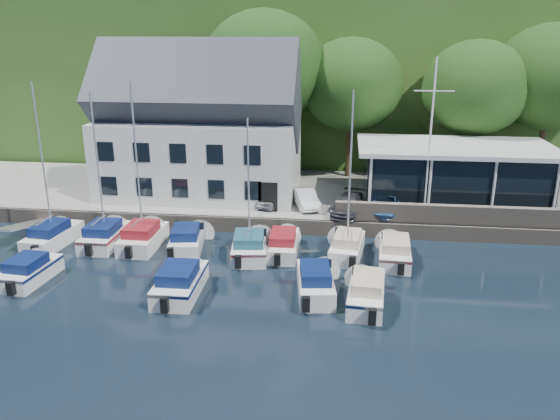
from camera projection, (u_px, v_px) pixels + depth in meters
The scene contains 31 objects.
ground at pixel (263, 319), 24.99m from camera, with size 180.00×180.00×0.00m, color black.
quay at pixel (297, 197), 41.33m from camera, with size 60.00×13.00×1.00m, color gray.
quay_face at pixel (288, 227), 35.20m from camera, with size 60.00×0.30×1.00m, color #706559.
hillside at pixel (324, 62), 80.91m from camera, with size 160.00×75.00×16.00m, color #274D1D.
field_patch at pixel (379, 5), 84.98m from camera, with size 50.00×30.00×0.30m, color #576733.
harbor_building at pixel (200, 134), 39.64m from camera, with size 14.40×8.20×8.70m, color silver, non-canonical shape.
club_pavilion at pixel (453, 174), 37.88m from camera, with size 13.20×7.20×4.10m, color black, non-canonical shape.
seawall at pixel (480, 216), 33.89m from camera, with size 18.00×0.50×1.20m, color #706559.
gangway at pixel (32, 234), 35.32m from camera, with size 1.20×6.00×1.40m, color silver, non-canonical shape.
car_silver at pixel (271, 197), 37.72m from camera, with size 1.37×3.40×1.16m, color #B4B4B9.
car_white at pixel (305, 198), 37.38m from camera, with size 1.29×3.71×1.22m, color white.
car_dgrey at pixel (348, 204), 36.01m from camera, with size 1.71×4.20×1.22m, color #313237.
car_blue at pixel (386, 203), 36.18m from camera, with size 1.55×3.93×1.34m, color #2D528A.
flagpole at pixel (430, 140), 34.13m from camera, with size 2.41×0.20×10.05m, color silver, non-canonical shape.
tree_1 at pixel (161, 121), 44.80m from camera, with size 6.47×6.47×8.85m, color black, non-canonical shape.
tree_2 at pixel (264, 96), 43.30m from camera, with size 9.66×9.66×13.20m, color black, non-canonical shape.
tree_3 at pixel (350, 109), 43.71m from camera, with size 8.13×8.13×11.10m, color black, non-canonical shape.
tree_4 at pixel (473, 113), 41.95m from camera, with size 8.03×8.03×10.97m, color black, non-canonical shape.
tree_5 at pixel (547, 105), 41.96m from camera, with size 8.91×8.91×12.17m, color black, non-canonical shape.
boat_r1_0 at pixel (44, 173), 32.12m from camera, with size 1.88×6.30×9.10m, color silver, non-canonical shape.
boat_r1_1 at pixel (99, 174), 32.19m from camera, with size 2.11×5.88×9.00m, color silver, non-canonical shape.
boat_r1_2 at pixel (138, 174), 31.87m from camera, with size 2.17×6.03×9.17m, color silver, non-canonical shape.
boat_r1_3 at pixel (187, 237), 32.80m from camera, with size 1.95×5.69×1.43m, color silver, non-canonical shape.
boat_r1_4 at pixel (249, 182), 30.49m from camera, with size 2.16×5.67×8.99m, color silver, non-canonical shape.
boat_r1_5 at pixel (283, 242), 32.20m from camera, with size 1.83×6.02×1.37m, color silver, non-canonical shape.
boat_r1_6 at pixel (350, 182), 30.56m from camera, with size 1.83×5.88×8.97m, color silver, non-canonical shape.
boat_r1_7 at pixel (395, 249), 31.12m from camera, with size 1.90×6.18×1.42m, color silver, non-canonical shape.
boat_r2_0 at pixel (29, 268), 28.54m from camera, with size 1.92×5.15×1.42m, color silver, non-canonical shape.
boat_r2_2 at pixel (180, 279), 27.14m from camera, with size 2.13×6.07×1.55m, color silver, non-canonical shape.
boat_r2_3 at pixel (315, 279), 27.20m from camera, with size 1.86×6.11×1.53m, color silver, non-canonical shape.
boat_r2_4 at pixel (367, 289), 26.20m from camera, with size 1.81×6.22×1.53m, color silver, non-canonical shape.
Camera 1 is at (3.39, -21.90, 12.60)m, focal length 35.00 mm.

